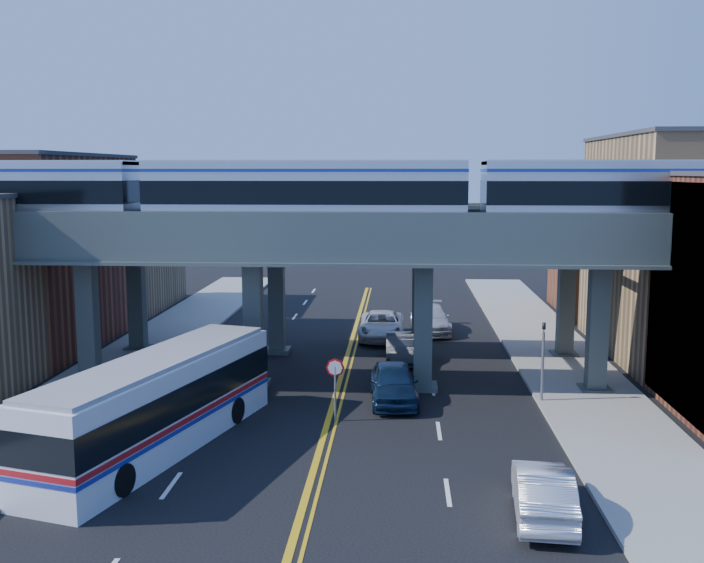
{
  "coord_description": "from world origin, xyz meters",
  "views": [
    {
      "loc": [
        2.93,
        -28.01,
        10.2
      ],
      "look_at": [
        0.65,
        8.4,
        5.04
      ],
      "focal_mm": 40.0,
      "sensor_mm": 36.0,
      "label": 1
    }
  ],
  "objects_px": {
    "car_lane_d": "(430,319)",
    "transit_train": "(306,193)",
    "stop_sign": "(335,379)",
    "car_lane_a": "(394,383)",
    "transit_bus": "(158,404)",
    "car_lane_c": "(382,325)",
    "traffic_signal": "(543,353)",
    "car_lane_b": "(401,348)",
    "car_parked_curb": "(543,491)"
  },
  "relations": [
    {
      "from": "car_lane_d",
      "to": "transit_train",
      "type": "bearing_deg",
      "value": -118.08
    },
    {
      "from": "stop_sign",
      "to": "car_lane_a",
      "type": "bearing_deg",
      "value": 49.99
    },
    {
      "from": "transit_bus",
      "to": "car_lane_d",
      "type": "xyz_separation_m",
      "value": [
        10.78,
        21.98,
        -0.86
      ]
    },
    {
      "from": "transit_train",
      "to": "car_lane_c",
      "type": "xyz_separation_m",
      "value": [
        3.25,
        11.19,
        -8.39
      ]
    },
    {
      "from": "transit_train",
      "to": "transit_bus",
      "type": "distance_m",
      "value": 12.28
    },
    {
      "from": "transit_bus",
      "to": "car_lane_a",
      "type": "bearing_deg",
      "value": -37.57
    },
    {
      "from": "transit_bus",
      "to": "car_lane_c",
      "type": "bearing_deg",
      "value": -5.78
    },
    {
      "from": "transit_train",
      "to": "transit_bus",
      "type": "xyz_separation_m",
      "value": [
        -4.49,
        -8.64,
        -7.5
      ]
    },
    {
      "from": "traffic_signal",
      "to": "transit_bus",
      "type": "bearing_deg",
      "value": -156.33
    },
    {
      "from": "car_lane_d",
      "to": "traffic_signal",
      "type": "bearing_deg",
      "value": -76.98
    },
    {
      "from": "stop_sign",
      "to": "car_lane_d",
      "type": "xyz_separation_m",
      "value": [
        4.54,
        18.35,
        -0.92
      ]
    },
    {
      "from": "traffic_signal",
      "to": "car_lane_b",
      "type": "bearing_deg",
      "value": 130.36
    },
    {
      "from": "transit_train",
      "to": "traffic_signal",
      "type": "distance_m",
      "value": 12.85
    },
    {
      "from": "transit_train",
      "to": "traffic_signal",
      "type": "height_order",
      "value": "transit_train"
    },
    {
      "from": "transit_bus",
      "to": "car_parked_curb",
      "type": "bearing_deg",
      "value": -95.02
    },
    {
      "from": "stop_sign",
      "to": "traffic_signal",
      "type": "relative_size",
      "value": 0.64
    },
    {
      "from": "car_lane_b",
      "to": "car_lane_c",
      "type": "xyz_separation_m",
      "value": [
        -1.18,
        5.88,
        0.05
      ]
    },
    {
      "from": "transit_train",
      "to": "car_lane_d",
      "type": "bearing_deg",
      "value": 64.76
    },
    {
      "from": "stop_sign",
      "to": "car_parked_curb",
      "type": "relative_size",
      "value": 0.56
    },
    {
      "from": "traffic_signal",
      "to": "car_lane_d",
      "type": "height_order",
      "value": "traffic_signal"
    },
    {
      "from": "traffic_signal",
      "to": "transit_bus",
      "type": "distance_m",
      "value": 16.54
    },
    {
      "from": "stop_sign",
      "to": "car_parked_curb",
      "type": "distance_m",
      "value": 11.05
    },
    {
      "from": "stop_sign",
      "to": "car_lane_c",
      "type": "xyz_separation_m",
      "value": [
        1.5,
        16.19,
        -0.95
      ]
    },
    {
      "from": "car_lane_b",
      "to": "car_lane_c",
      "type": "relative_size",
      "value": 0.79
    },
    {
      "from": "traffic_signal",
      "to": "car_lane_d",
      "type": "bearing_deg",
      "value": 105.86
    },
    {
      "from": "stop_sign",
      "to": "car_lane_b",
      "type": "height_order",
      "value": "stop_sign"
    },
    {
      "from": "car_lane_a",
      "to": "car_lane_c",
      "type": "distance_m",
      "value": 13.39
    },
    {
      "from": "stop_sign",
      "to": "traffic_signal",
      "type": "xyz_separation_m",
      "value": [
        8.9,
        3.0,
        0.54
      ]
    },
    {
      "from": "transit_train",
      "to": "car_lane_a",
      "type": "xyz_separation_m",
      "value": [
        4.13,
        -2.17,
        -8.33
      ]
    },
    {
      "from": "transit_train",
      "to": "traffic_signal",
      "type": "relative_size",
      "value": 11.08
    },
    {
      "from": "transit_train",
      "to": "car_lane_b",
      "type": "height_order",
      "value": "transit_train"
    },
    {
      "from": "traffic_signal",
      "to": "car_lane_c",
      "type": "height_order",
      "value": "traffic_signal"
    },
    {
      "from": "traffic_signal",
      "to": "car_parked_curb",
      "type": "bearing_deg",
      "value": -99.75
    },
    {
      "from": "car_lane_c",
      "to": "car_parked_curb",
      "type": "relative_size",
      "value": 1.23
    },
    {
      "from": "transit_bus",
      "to": "car_lane_b",
      "type": "distance_m",
      "value": 16.59
    },
    {
      "from": "transit_train",
      "to": "car_lane_d",
      "type": "height_order",
      "value": "transit_train"
    },
    {
      "from": "car_lane_b",
      "to": "traffic_signal",
      "type": "bearing_deg",
      "value": -51.02
    },
    {
      "from": "traffic_signal",
      "to": "car_lane_c",
      "type": "relative_size",
      "value": 0.71
    },
    {
      "from": "car_lane_c",
      "to": "car_parked_curb",
      "type": "distance_m",
      "value": 25.34
    },
    {
      "from": "car_lane_b",
      "to": "car_lane_d",
      "type": "relative_size",
      "value": 0.8
    },
    {
      "from": "car_lane_c",
      "to": "car_lane_b",
      "type": "bearing_deg",
      "value": -78.49
    },
    {
      "from": "car_lane_b",
      "to": "car_lane_d",
      "type": "distance_m",
      "value": 8.25
    },
    {
      "from": "stop_sign",
      "to": "car_lane_c",
      "type": "relative_size",
      "value": 0.45
    },
    {
      "from": "transit_bus",
      "to": "car_lane_b",
      "type": "bearing_deg",
      "value": -17.07
    },
    {
      "from": "car_lane_a",
      "to": "car_lane_b",
      "type": "height_order",
      "value": "car_lane_a"
    },
    {
      "from": "stop_sign",
      "to": "car_lane_b",
      "type": "xyz_separation_m",
      "value": [
        2.68,
        10.31,
        -1.0
      ]
    },
    {
      "from": "car_lane_b",
      "to": "car_parked_curb",
      "type": "distance_m",
      "value": 19.35
    },
    {
      "from": "car_lane_a",
      "to": "car_parked_curb",
      "type": "bearing_deg",
      "value": -71.72
    },
    {
      "from": "stop_sign",
      "to": "car_lane_b",
      "type": "relative_size",
      "value": 0.57
    },
    {
      "from": "transit_train",
      "to": "stop_sign",
      "type": "distance_m",
      "value": 9.13
    }
  ]
}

